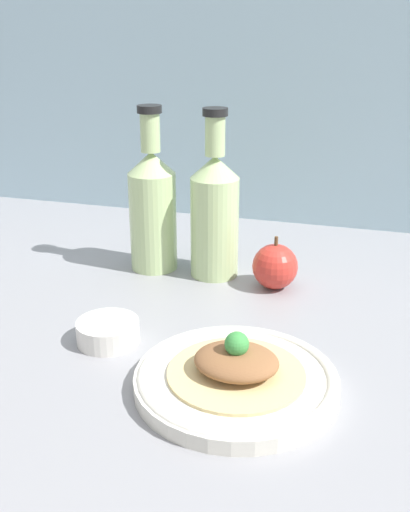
{
  "coord_description": "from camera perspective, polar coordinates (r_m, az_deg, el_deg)",
  "views": [
    {
      "loc": [
        20.57,
        -68.87,
        40.29
      ],
      "look_at": [
        -1.04,
        5.11,
        9.67
      ],
      "focal_mm": 42.0,
      "sensor_mm": 36.0,
      "label": 1
    }
  ],
  "objects": [
    {
      "name": "ground_plane",
      "position": [
        0.83,
        -0.3,
        -8.8
      ],
      "size": [
        180.0,
        110.0,
        4.0
      ],
      "primitive_type": "cube",
      "color": "gray"
    },
    {
      "name": "wall_backsplash",
      "position": [
        1.24,
        7.25,
        21.38
      ],
      "size": [
        180.0,
        3.0,
        80.0
      ],
      "color": "#9EBCCC",
      "rests_on": "ground_plane"
    },
    {
      "name": "plate",
      "position": [
        0.71,
        2.97,
        -11.67
      ],
      "size": [
        23.86,
        23.86,
        2.24
      ],
      "color": "silver",
      "rests_on": "ground_plane"
    },
    {
      "name": "plated_food",
      "position": [
        0.7,
        3.0,
        -10.19
      ],
      "size": [
        16.13,
        16.13,
        5.51
      ],
      "color": "#D6BC7F",
      "rests_on": "plate"
    },
    {
      "name": "cider_bottle_left",
      "position": [
        1.01,
        -5.01,
        4.71
      ],
      "size": [
        7.95,
        7.95,
        27.62
      ],
      "color": "#B7D18E",
      "rests_on": "ground_plane"
    },
    {
      "name": "cider_bottle_right",
      "position": [
        0.98,
        0.92,
        4.21
      ],
      "size": [
        7.95,
        7.95,
        27.62
      ],
      "color": "#B7D18E",
      "rests_on": "ground_plane"
    },
    {
      "name": "apple",
      "position": [
        0.96,
        6.69,
        -0.99
      ],
      "size": [
        7.27,
        7.27,
        8.66
      ],
      "color": "red",
      "rests_on": "ground_plane"
    },
    {
      "name": "dipping_bowl",
      "position": [
        0.81,
        -9.23,
        -7.12
      ],
      "size": [
        8.37,
        8.37,
        3.0
      ],
      "color": "silver",
      "rests_on": "ground_plane"
    }
  ]
}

